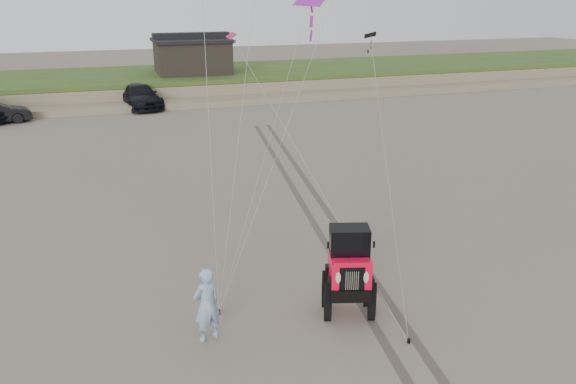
# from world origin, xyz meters

# --- Properties ---
(ground) EXTENTS (160.00, 160.00, 0.00)m
(ground) POSITION_xyz_m (0.00, 0.00, 0.00)
(ground) COLOR #6B6054
(ground) RESTS_ON ground
(dune_ridge) EXTENTS (160.00, 14.25, 1.73)m
(dune_ridge) POSITION_xyz_m (0.00, 37.50, 0.82)
(dune_ridge) COLOR #7A6B54
(dune_ridge) RESTS_ON ground
(cabin) EXTENTS (6.40, 5.40, 3.35)m
(cabin) POSITION_xyz_m (2.00, 37.00, 3.24)
(cabin) COLOR black
(cabin) RESTS_ON dune_ridge
(truck_c) EXTENTS (3.55, 6.33, 1.73)m
(truck_c) POSITION_xyz_m (-3.00, 31.75, 0.87)
(truck_c) COLOR black
(truck_c) RESTS_ON ground
(jeep) EXTENTS (3.71, 5.72, 1.97)m
(jeep) POSITION_xyz_m (-0.04, 0.07, 0.99)
(jeep) COLOR #FF0A2F
(jeep) RESTS_ON ground
(man) EXTENTS (0.83, 0.69, 1.97)m
(man) POSITION_xyz_m (-3.84, 0.11, 0.98)
(man) COLOR #7E95C3
(man) RESTS_ON ground
(stake_main) EXTENTS (0.08, 0.08, 0.12)m
(stake_main) POSITION_xyz_m (-3.35, 1.17, 0.06)
(stake_main) COLOR black
(stake_main) RESTS_ON ground
(stake_aux) EXTENTS (0.08, 0.08, 0.12)m
(stake_aux) POSITION_xyz_m (0.84, -1.64, 0.06)
(stake_aux) COLOR black
(stake_aux) RESTS_ON ground
(tire_tracks) EXTENTS (5.22, 29.74, 0.01)m
(tire_tracks) POSITION_xyz_m (2.00, 8.00, 0.00)
(tire_tracks) COLOR #4C443D
(tire_tracks) RESTS_ON ground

